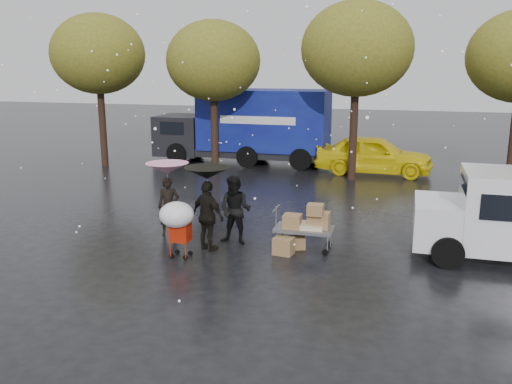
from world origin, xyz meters
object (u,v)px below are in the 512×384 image
(person_pink, at_px, (169,206))
(person_black, at_px, (208,216))
(blue_truck, at_px, (247,126))
(shopping_cart, at_px, (177,218))
(yellow_taxi, at_px, (374,155))
(vendor_cart, at_px, (308,223))

(person_pink, xyz_separation_m, person_black, (1.51, -0.90, 0.09))
(blue_truck, bearing_deg, person_black, -78.07)
(person_black, height_order, shopping_cart, person_black)
(person_black, relative_size, yellow_taxi, 0.37)
(person_pink, bearing_deg, blue_truck, 74.29)
(shopping_cart, height_order, blue_truck, blue_truck)
(shopping_cart, distance_m, yellow_taxi, 12.67)
(shopping_cart, height_order, yellow_taxi, yellow_taxi)
(vendor_cart, distance_m, shopping_cart, 3.33)
(vendor_cart, bearing_deg, person_pink, 177.20)
(person_black, distance_m, vendor_cart, 2.56)
(person_pink, relative_size, person_black, 0.90)
(person_black, distance_m, yellow_taxi, 11.72)
(yellow_taxi, bearing_deg, blue_truck, 82.05)
(person_black, height_order, vendor_cart, person_black)
(person_black, xyz_separation_m, blue_truck, (-2.59, 12.26, 0.84))
(yellow_taxi, bearing_deg, person_pink, 156.32)
(shopping_cart, relative_size, yellow_taxi, 0.30)
(person_pink, xyz_separation_m, shopping_cart, (1.03, -1.74, 0.24))
(blue_truck, distance_m, yellow_taxi, 6.18)
(blue_truck, bearing_deg, person_pink, -84.55)
(person_black, bearing_deg, shopping_cart, 85.77)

